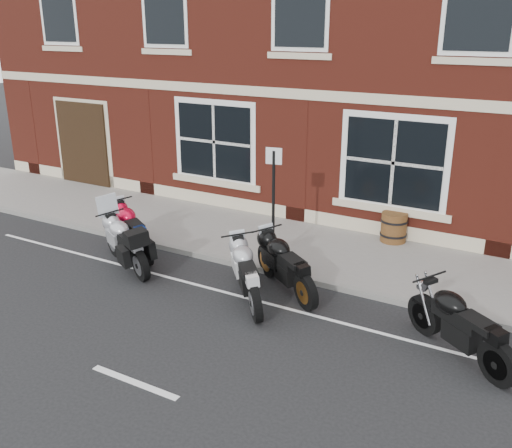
% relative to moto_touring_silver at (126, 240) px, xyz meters
% --- Properties ---
extents(ground, '(80.00, 80.00, 0.00)m').
position_rel_moto_touring_silver_xyz_m(ground, '(3.00, -0.24, -0.61)').
color(ground, black).
rests_on(ground, ground).
extents(sidewalk, '(30.00, 3.00, 0.12)m').
position_rel_moto_touring_silver_xyz_m(sidewalk, '(3.00, 2.76, -0.55)').
color(sidewalk, slate).
rests_on(sidewalk, ground).
extents(kerb, '(30.00, 0.16, 0.12)m').
position_rel_moto_touring_silver_xyz_m(kerb, '(3.00, 1.18, -0.55)').
color(kerb, slate).
rests_on(kerb, ground).
extents(moto_touring_silver, '(2.07, 1.17, 1.49)m').
position_rel_moto_touring_silver_xyz_m(moto_touring_silver, '(0.00, 0.00, 0.00)').
color(moto_touring_silver, black).
rests_on(moto_touring_silver, ground).
extents(moto_sport_red, '(2.07, 1.33, 1.05)m').
position_rel_moto_touring_silver_xyz_m(moto_sport_red, '(-0.40, 0.69, -0.00)').
color(moto_sport_red, black).
rests_on(moto_sport_red, ground).
extents(moto_sport_black, '(1.97, 1.47, 1.04)m').
position_rel_moto_touring_silver_xyz_m(moto_sport_black, '(3.56, 0.65, -0.01)').
color(moto_sport_black, black).
rests_on(moto_sport_black, ground).
extents(moto_sport_silver, '(1.60, 1.85, 1.04)m').
position_rel_moto_touring_silver_xyz_m(moto_sport_silver, '(3.12, -0.06, -0.01)').
color(moto_sport_silver, black).
rests_on(moto_sport_silver, ground).
extents(moto_naked_black, '(1.98, 1.49, 1.05)m').
position_rel_moto_touring_silver_xyz_m(moto_naked_black, '(7.01, -0.09, -0.00)').
color(moto_naked_black, black).
rests_on(moto_naked_black, ground).
extents(barrel_planter, '(0.63, 0.63, 0.71)m').
position_rel_moto_touring_silver_xyz_m(barrel_planter, '(4.69, 4.06, -0.13)').
color(barrel_planter, '#562417').
rests_on(barrel_planter, sidewalk).
extents(parking_sign, '(0.35, 0.08, 2.49)m').
position_rel_moto_touring_silver_xyz_m(parking_sign, '(2.69, 1.71, 0.95)').
color(parking_sign, black).
rests_on(parking_sign, sidewalk).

